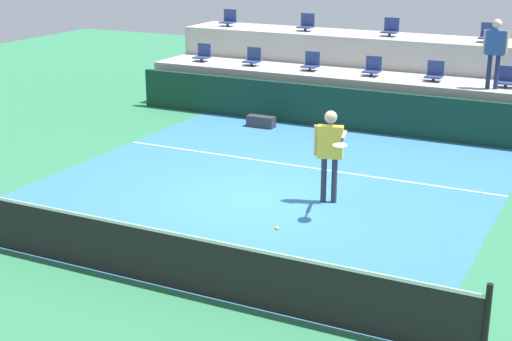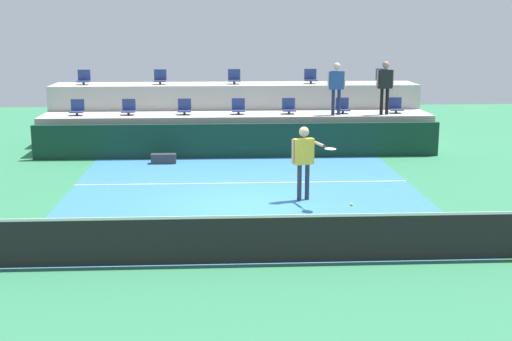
{
  "view_description": "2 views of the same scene",
  "coord_description": "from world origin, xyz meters",
  "views": [
    {
      "loc": [
        6.34,
        -12.45,
        5.05
      ],
      "look_at": [
        1.01,
        -1.79,
        1.24
      ],
      "focal_mm": 53.18,
      "sensor_mm": 36.0,
      "label": 1
    },
    {
      "loc": [
        -0.63,
        -15.79,
        4.28
      ],
      "look_at": [
        0.17,
        -1.3,
        1.15
      ],
      "focal_mm": 48.46,
      "sensor_mm": 36.0,
      "label": 2
    }
  ],
  "objects": [
    {
      "name": "stadium_chair_upper_left",
      "position": [
        -2.68,
        9.03,
        2.31
      ],
      "size": [
        0.44,
        0.4,
        0.52
      ],
      "color": "#2D2D33",
      "rests_on": "seating_tier_upper"
    },
    {
      "name": "stadium_chair_upper_center",
      "position": [
        -0.05,
        9.03,
        2.31
      ],
      "size": [
        0.44,
        0.4,
        0.52
      ],
      "color": "#2D2D33",
      "rests_on": "seating_tier_upper"
    },
    {
      "name": "seating_tier_upper",
      "position": [
        0.0,
        9.1,
        1.05
      ],
      "size": [
        13.0,
        1.8,
        2.1
      ],
      "primitive_type": "cube",
      "color": "#ADAAA3",
      "rests_on": "ground_plane"
    },
    {
      "name": "stadium_chair_lower_right",
      "position": [
        3.56,
        7.23,
        1.46
      ],
      "size": [
        0.44,
        0.4,
        0.52
      ],
      "color": "#2D2D33",
      "rests_on": "seating_tier_lower"
    },
    {
      "name": "tennis_player",
      "position": [
        1.44,
        0.5,
        1.12
      ],
      "size": [
        0.98,
        1.18,
        1.81
      ],
      "color": "#2D2D33",
      "rests_on": "ground_plane"
    },
    {
      "name": "stadium_chair_lower_far_left",
      "position": [
        -5.29,
        7.23,
        1.46
      ],
      "size": [
        0.44,
        0.4,
        0.52
      ],
      "color": "#2D2D33",
      "rests_on": "seating_tier_lower"
    },
    {
      "name": "seating_tier_lower",
      "position": [
        0.0,
        7.3,
        0.62
      ],
      "size": [
        13.0,
        1.8,
        1.25
      ],
      "primitive_type": "cube",
      "color": "#ADAAA3",
      "rests_on": "ground_plane"
    },
    {
      "name": "court_service_line",
      "position": [
        0.0,
        2.4,
        0.01
      ],
      "size": [
        9.0,
        0.06,
        0.0
      ],
      "primitive_type": "cube",
      "color": "white",
      "rests_on": "ground_plane"
    },
    {
      "name": "spectator_in_white",
      "position": [
        4.89,
        6.85,
        2.32
      ],
      "size": [
        0.61,
        0.28,
        1.76
      ],
      "color": "black",
      "rests_on": "seating_tier_lower"
    },
    {
      "name": "stadium_chair_upper_far_left",
      "position": [
        -5.37,
        9.03,
        2.31
      ],
      "size": [
        0.44,
        0.4,
        0.52
      ],
      "color": "#2D2D33",
      "rests_on": "seating_tier_upper"
    },
    {
      "name": "stadium_chair_lower_left",
      "position": [
        -3.6,
        7.23,
        1.46
      ],
      "size": [
        0.44,
        0.4,
        0.52
      ],
      "color": "#2D2D33",
      "rests_on": "seating_tier_lower"
    },
    {
      "name": "stadium_chair_upper_far_right",
      "position": [
        5.31,
        9.03,
        2.31
      ],
      "size": [
        0.44,
        0.4,
        0.52
      ],
      "color": "#2D2D33",
      "rests_on": "seating_tier_upper"
    },
    {
      "name": "tennis_ball",
      "position": [
        1.93,
        -2.94,
        0.8
      ],
      "size": [
        0.07,
        0.07,
        0.07
      ],
      "color": "#CCE033"
    },
    {
      "name": "stadium_chair_lower_mid_left",
      "position": [
        -1.75,
        7.23,
        1.46
      ],
      "size": [
        0.44,
        0.4,
        0.52
      ],
      "color": "#2D2D33",
      "rests_on": "seating_tier_lower"
    },
    {
      "name": "sponsor_backboard",
      "position": [
        0.0,
        6.0,
        0.55
      ],
      "size": [
        13.0,
        0.16,
        1.1
      ],
      "primitive_type": "cube",
      "color": "#0F3323",
      "rests_on": "ground_plane"
    },
    {
      "name": "equipment_bag",
      "position": [
        -2.33,
        5.19,
        0.15
      ],
      "size": [
        0.76,
        0.28,
        0.3
      ],
      "primitive_type": "cube",
      "color": "#333338",
      "rests_on": "ground_plane"
    },
    {
      "name": "spectator_in_grey",
      "position": [
        3.27,
        6.85,
        2.29
      ],
      "size": [
        0.6,
        0.23,
        1.72
      ],
      "color": "navy",
      "rests_on": "seating_tier_lower"
    },
    {
      "name": "stadium_chair_lower_mid_right",
      "position": [
        1.74,
        7.23,
        1.46
      ],
      "size": [
        0.44,
        0.4,
        0.52
      ],
      "color": "#2D2D33",
      "rests_on": "seating_tier_lower"
    },
    {
      "name": "tennis_net",
      "position": [
        0.0,
        -4.0,
        0.5
      ],
      "size": [
        10.48,
        0.08,
        1.07
      ],
      "color": "black",
      "rests_on": "ground_plane"
    },
    {
      "name": "ground_plane",
      "position": [
        0.0,
        0.0,
        0.0
      ],
      "size": [
        40.0,
        40.0,
        0.0
      ],
      "primitive_type": "plane",
      "color": "#2D754C"
    },
    {
      "name": "stadium_chair_lower_center",
      "position": [
        0.05,
        7.23,
        1.46
      ],
      "size": [
        0.44,
        0.4,
        0.52
      ],
      "color": "#2D2D33",
      "rests_on": "seating_tier_lower"
    },
    {
      "name": "court_inner_paint",
      "position": [
        0.0,
        1.0,
        0.0
      ],
      "size": [
        9.0,
        10.0,
        0.01
      ],
      "primitive_type": "cube",
      "color": "teal",
      "rests_on": "ground_plane"
    },
    {
      "name": "stadium_chair_upper_right",
      "position": [
        2.7,
        9.03,
        2.31
      ],
      "size": [
        0.44,
        0.4,
        0.52
      ],
      "color": "#2D2D33",
      "rests_on": "seating_tier_upper"
    },
    {
      "name": "stadium_chair_lower_far_right",
      "position": [
        5.38,
        7.23,
        1.46
      ],
      "size": [
        0.44,
        0.4,
        0.52
      ],
      "color": "#2D2D33",
      "rests_on": "seating_tier_lower"
    }
  ]
}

